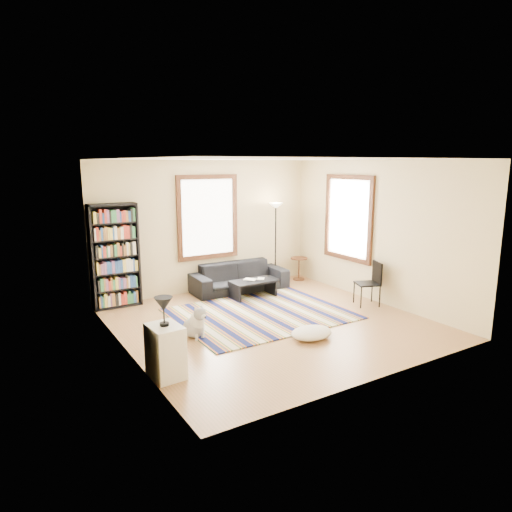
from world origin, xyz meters
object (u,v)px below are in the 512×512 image
bookshelf (115,256)px  floor_lamp (275,244)px  floor_cushion (312,333)px  folding_chair (367,284)px  side_table (299,269)px  dog (194,321)px  coffee_table (253,289)px  sofa (239,277)px  white_cabinet (166,351)px

bookshelf → floor_lamp: 3.58m
floor_cushion → folding_chair: folding_chair is taller
side_table → dog: 4.16m
coffee_table → floor_lamp: size_ratio=0.48×
folding_chair → sofa: bearing=148.0°
bookshelf → dog: size_ratio=3.82×
coffee_table → floor_cushion: 2.44m
coffee_table → side_table: (1.69, 0.67, 0.09)m
floor_cushion → floor_lamp: floor_lamp is taller
coffee_table → white_cabinet: 3.74m
sofa → floor_lamp: size_ratio=1.12×
floor_cushion → white_cabinet: bearing=-178.7°
sofa → coffee_table: 0.60m
sofa → floor_cushion: 3.03m
floor_cushion → side_table: (2.05, 3.08, 0.18)m
floor_lamp → folding_chair: floor_lamp is taller
bookshelf → white_cabinet: (-0.26, -3.32, -0.65)m
white_cabinet → folding_chair: bearing=7.0°
floor_lamp → side_table: (0.66, -0.02, -0.66)m
bookshelf → folding_chair: size_ratio=2.33×
floor_cushion → coffee_table: bearing=81.5°
floor_lamp → white_cabinet: 5.00m
floor_lamp → dog: floor_lamp is taller
sofa → coffee_table: bearing=-89.5°
floor_lamp → white_cabinet: size_ratio=2.66×
bookshelf → floor_cushion: bearing=-56.2°
floor_cushion → floor_lamp: (1.39, 3.10, 0.84)m
bookshelf → coffee_table: (2.55, -0.85, -0.82)m
floor_lamp → side_table: size_ratio=3.44×
sofa → side_table: 1.67m
dog → bookshelf: bearing=94.6°
coffee_table → white_cabinet: bearing=-138.7°
sofa → bookshelf: bearing=176.6°
folding_chair → white_cabinet: size_ratio=1.23×
folding_chair → bookshelf: bearing=171.1°
bookshelf → side_table: (4.24, -0.19, -0.73)m
floor_lamp → white_cabinet: floor_lamp is taller
side_table → white_cabinet: (-4.50, -3.13, 0.08)m
floor_lamp → side_table: floor_lamp is taller
side_table → white_cabinet: bearing=-145.1°
coffee_table → folding_chair: size_ratio=1.05×
sofa → bookshelf: bookshelf is taller
sofa → dog: (-1.95, -1.96, -0.04)m
bookshelf → floor_cushion: (2.19, -3.27, -0.91)m
floor_lamp → dog: 3.67m
bookshelf → coffee_table: bearing=-18.5°
coffee_table → sofa: bearing=87.9°
floor_lamp → sofa: bearing=-174.3°
floor_cushion → dog: bearing=146.7°
coffee_table → floor_cushion: size_ratio=1.28×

